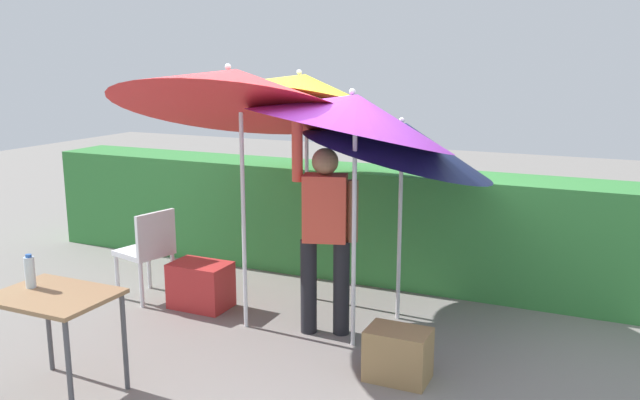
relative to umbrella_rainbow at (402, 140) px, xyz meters
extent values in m
plane|color=gray|center=(-0.63, -0.63, -1.62)|extent=(24.00, 24.00, 0.00)
cube|color=#38843D|center=(-0.63, 1.02, -1.04)|extent=(8.00, 0.70, 1.17)
cylinder|color=silver|center=(0.01, -0.03, -0.88)|extent=(0.04, 0.04, 1.48)
cone|color=#19234C|center=(0.00, 0.00, 0.00)|extent=(1.76, 1.72, 0.83)
sphere|color=silver|center=(-0.01, 0.03, 0.17)|extent=(0.05, 0.05, 0.05)
cylinder|color=silver|center=(-0.96, 0.11, -0.68)|extent=(0.04, 0.04, 1.88)
cone|color=yellow|center=(-1.00, 0.11, 0.40)|extent=(1.72, 1.70, 0.81)
sphere|color=silver|center=(-1.04, 0.12, 0.57)|extent=(0.05, 0.05, 0.05)
cylinder|color=silver|center=(-1.15, -0.76, -0.68)|extent=(0.04, 0.04, 1.89)
cone|color=red|center=(-1.20, -0.77, 0.44)|extent=(2.05, 2.02, 1.01)
sphere|color=silver|center=(-1.25, -0.78, 0.62)|extent=(0.05, 0.05, 0.05)
cylinder|color=silver|center=(-0.15, -0.73, -0.74)|extent=(0.04, 0.04, 1.76)
cone|color=purple|center=(-0.17, -0.71, 0.28)|extent=(1.72, 1.68, 0.81)
sphere|color=silver|center=(-0.19, -0.68, 0.44)|extent=(0.05, 0.05, 0.05)
cylinder|color=black|center=(-0.59, -0.64, -1.21)|extent=(0.14, 0.14, 0.82)
cylinder|color=black|center=(-0.32, -0.56, -1.21)|extent=(0.14, 0.14, 0.82)
cube|color=#E04C38|center=(-0.46, -0.60, -0.52)|extent=(0.41, 0.32, 0.56)
sphere|color=#8C6647|center=(-0.46, -0.60, -0.13)|extent=(0.22, 0.22, 0.22)
cylinder|color=#E04C38|center=(-0.68, -0.67, -0.02)|extent=(0.11, 0.11, 0.56)
cylinder|color=#8C6647|center=(-0.24, -0.53, -0.54)|extent=(0.11, 0.11, 0.52)
cylinder|color=silver|center=(-2.56, -0.31, -1.40)|extent=(0.04, 0.04, 0.44)
cylinder|color=silver|center=(-2.65, -0.68, -1.40)|extent=(0.04, 0.04, 0.44)
cylinder|color=silver|center=(-2.19, -0.40, -1.40)|extent=(0.04, 0.04, 0.44)
cylinder|color=silver|center=(-2.28, -0.77, -1.40)|extent=(0.04, 0.04, 0.44)
cube|color=silver|center=(-2.42, -0.54, -1.16)|extent=(0.53, 0.53, 0.05)
cube|color=silver|center=(-2.22, -0.58, -0.93)|extent=(0.14, 0.44, 0.40)
cube|color=red|center=(-1.77, -0.53, -1.41)|extent=(0.55, 0.37, 0.43)
cube|color=#9E7A4C|center=(0.37, -1.15, -1.43)|extent=(0.46, 0.31, 0.39)
cylinder|color=#4C4C51|center=(-1.34, -2.09, -1.26)|extent=(0.04, 0.04, 0.72)
cylinder|color=#4C4C51|center=(-2.06, -2.09, -1.26)|extent=(0.04, 0.04, 0.72)
cylinder|color=#4C4C51|center=(-1.34, -2.61, -1.26)|extent=(0.04, 0.04, 0.72)
cube|color=#99724C|center=(-1.70, -2.35, -0.89)|extent=(0.80, 0.60, 0.03)
cylinder|color=silver|center=(-1.94, -2.31, -0.77)|extent=(0.07, 0.07, 0.22)
cylinder|color=#2D60B7|center=(-1.94, -2.31, -0.65)|extent=(0.04, 0.04, 0.02)
camera|label=1|loc=(1.71, -5.48, 0.69)|focal=37.22mm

